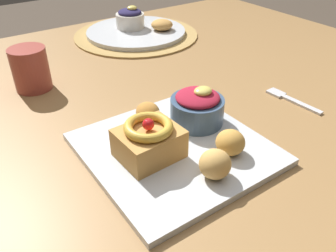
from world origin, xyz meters
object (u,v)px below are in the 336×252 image
object	(u,v)px
berry_ramekin	(197,107)
front_plate	(175,149)
fritter_front	(230,143)
fork	(290,99)
back_plate	(136,32)
back_ramekin	(130,18)
cake_slice	(149,140)
fritter_back	(215,164)
fritter_middle	(148,112)
back_pastry	(162,25)
coffee_mug	(31,69)

from	to	relation	value
berry_ramekin	front_plate	bearing A→B (deg)	-153.79
fritter_front	fork	size ratio (longest dim) A/B	0.37
back_plate	back_ramekin	bearing A→B (deg)	96.67
cake_slice	fritter_back	world-z (taller)	cake_slice
back_plate	fritter_front	bearing A→B (deg)	-106.84
berry_ramekin	back_plate	distance (m)	0.52
cake_slice	fritter_middle	size ratio (longest dim) A/B	2.18
fritter_middle	back_plate	bearing A→B (deg)	62.05
front_plate	fritter_middle	distance (m)	0.09
front_plate	fritter_back	xyz separation A→B (m)	(0.00, -0.09, 0.03)
fritter_middle	back_pastry	world-z (taller)	back_pastry
cake_slice	fritter_back	size ratio (longest dim) A/B	2.07
berry_ramekin	back_pastry	world-z (taller)	berry_ramekin
front_plate	back_ramekin	world-z (taller)	back_ramekin
cake_slice	fritter_front	distance (m)	0.13
fritter_middle	back_plate	distance (m)	0.50
back_pastry	fritter_back	bearing A→B (deg)	-117.32
fritter_front	back_ramekin	size ratio (longest dim) A/B	0.55
fritter_front	fritter_back	bearing A→B (deg)	-153.09
berry_ramekin	back_plate	xyz separation A→B (m)	(0.16, 0.49, -0.03)
berry_ramekin	fritter_middle	size ratio (longest dim) A/B	2.13
cake_slice	fork	bearing A→B (deg)	0.48
fritter_middle	fritter_back	bearing A→B (deg)	-90.42
fork	fritter_front	bearing A→B (deg)	103.00
fritter_front	fork	distance (m)	0.25
fritter_middle	fritter_back	world-z (taller)	fritter_back
fritter_front	fork	xyz separation A→B (m)	(0.24, 0.07, -0.03)
back_pastry	coffee_mug	world-z (taller)	coffee_mug
back_pastry	coffee_mug	xyz separation A→B (m)	(-0.42, -0.13, 0.01)
front_plate	fork	bearing A→B (deg)	1.03
berry_ramekin	coffee_mug	size ratio (longest dim) A/B	1.03
cake_slice	berry_ramekin	size ratio (longest dim) A/B	1.02
fritter_front	coffee_mug	xyz separation A→B (m)	(-0.18, 0.42, 0.01)
fritter_front	fork	bearing A→B (deg)	16.26
fritter_front	back_pastry	xyz separation A→B (m)	(0.24, 0.55, 0.00)
fritter_front	fritter_middle	size ratio (longest dim) A/B	1.04
fritter_back	coffee_mug	world-z (taller)	coffee_mug
back_pastry	fritter_front	bearing A→B (deg)	-113.93
back_plate	coffee_mug	bearing A→B (deg)	-154.40
back_ramekin	front_plate	bearing A→B (deg)	-112.90
cake_slice	berry_ramekin	xyz separation A→B (m)	(0.12, 0.03, 0.00)
berry_ramekin	fritter_back	distance (m)	0.15
fritter_middle	back_pastry	bearing A→B (deg)	53.04
back_plate	fritter_back	bearing A→B (deg)	-110.63
back_ramekin	back_pastry	xyz separation A→B (m)	(0.07, -0.07, -0.01)
berry_ramekin	back_plate	world-z (taller)	berry_ramekin
back_pastry	back_plate	bearing A→B (deg)	146.00
back_ramekin	back_pastry	size ratio (longest dim) A/B	1.32
back_pastry	cake_slice	bearing A→B (deg)	-125.90
fork	front_plate	bearing A→B (deg)	87.77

